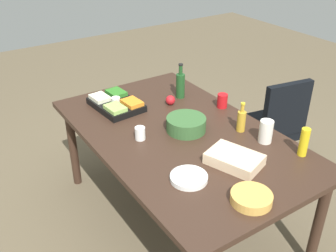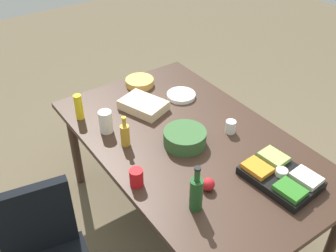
# 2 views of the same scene
# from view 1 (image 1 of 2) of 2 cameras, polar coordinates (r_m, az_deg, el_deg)

# --- Properties ---
(ground_plane) EXTENTS (10.00, 10.00, 0.00)m
(ground_plane) POSITION_cam_1_polar(r_m,az_deg,el_deg) (3.19, 1.51, -13.29)
(ground_plane) COLOR brown
(conference_table) EXTENTS (1.93, 1.17, 0.79)m
(conference_table) POSITION_cam_1_polar(r_m,az_deg,el_deg) (2.75, 1.70, -2.30)
(conference_table) COLOR #37241A
(conference_table) RESTS_ON ground
(office_chair) EXTENTS (0.56, 0.56, 0.92)m
(office_chair) POSITION_cam_1_polar(r_m,az_deg,el_deg) (3.67, 14.69, -1.28)
(office_chair) COLOR gray
(office_chair) RESTS_ON ground
(apple_red) EXTENTS (0.09, 0.09, 0.08)m
(apple_red) POSITION_cam_1_polar(r_m,az_deg,el_deg) (3.09, 0.36, 3.83)
(apple_red) COLOR red
(apple_red) RESTS_ON conference_table
(mustard_bottle) EXTENTS (0.07, 0.07, 0.19)m
(mustard_bottle) POSITION_cam_1_polar(r_m,az_deg,el_deg) (2.57, 19.36, -2.24)
(mustard_bottle) COLOR yellow
(mustard_bottle) RESTS_ON conference_table
(salad_bowl) EXTENTS (0.29, 0.29, 0.10)m
(salad_bowl) POSITION_cam_1_polar(r_m,az_deg,el_deg) (2.72, 2.65, 0.29)
(salad_bowl) COLOR #355F30
(salad_bowl) RESTS_ON conference_table
(sheet_cake) EXTENTS (0.38, 0.32, 0.07)m
(sheet_cake) POSITION_cam_1_polar(r_m,az_deg,el_deg) (2.41, 9.73, -4.83)
(sheet_cake) COLOR beige
(sheet_cake) RESTS_ON conference_table
(red_solo_cup) EXTENTS (0.09, 0.09, 0.11)m
(red_solo_cup) POSITION_cam_1_polar(r_m,az_deg,el_deg) (3.07, 7.99, 3.70)
(red_solo_cup) COLOR red
(red_solo_cup) RESTS_ON conference_table
(veggie_tray) EXTENTS (0.44, 0.33, 0.09)m
(veggie_tray) POSITION_cam_1_polar(r_m,az_deg,el_deg) (3.07, -7.65, 3.32)
(veggie_tray) COLOR black
(veggie_tray) RESTS_ON conference_table
(paper_plate_stack) EXTENTS (0.28, 0.28, 0.03)m
(paper_plate_stack) POSITION_cam_1_polar(r_m,az_deg,el_deg) (2.26, 3.08, -7.60)
(paper_plate_stack) COLOR white
(paper_plate_stack) RESTS_ON conference_table
(wine_bottle) EXTENTS (0.07, 0.07, 0.29)m
(wine_bottle) POSITION_cam_1_polar(r_m,az_deg,el_deg) (3.18, 1.84, 6.09)
(wine_bottle) COLOR #1E4A20
(wine_bottle) RESTS_ON conference_table
(mayo_jar) EXTENTS (0.11, 0.11, 0.16)m
(mayo_jar) POSITION_cam_1_polar(r_m,az_deg,el_deg) (2.65, 14.19, -0.79)
(mayo_jar) COLOR white
(mayo_jar) RESTS_ON conference_table
(paper_cup) EXTENTS (0.08, 0.08, 0.09)m
(paper_cup) POSITION_cam_1_polar(r_m,az_deg,el_deg) (2.62, -4.12, -1.08)
(paper_cup) COLOR white
(paper_cup) RESTS_ON conference_table
(chip_bowl) EXTENTS (0.24, 0.24, 0.05)m
(chip_bowl) POSITION_cam_1_polar(r_m,az_deg,el_deg) (2.15, 12.15, -10.29)
(chip_bowl) COLOR #E3AB4E
(chip_bowl) RESTS_ON conference_table
(dressing_bottle) EXTENTS (0.07, 0.07, 0.22)m
(dressing_bottle) POSITION_cam_1_polar(r_m,az_deg,el_deg) (2.75, 10.73, 0.84)
(dressing_bottle) COLOR gold
(dressing_bottle) RESTS_ON conference_table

